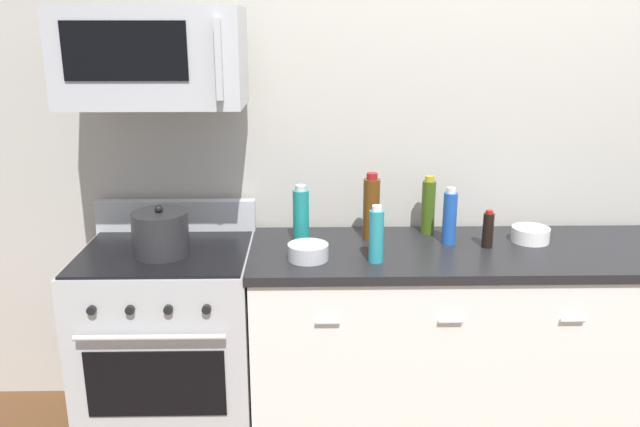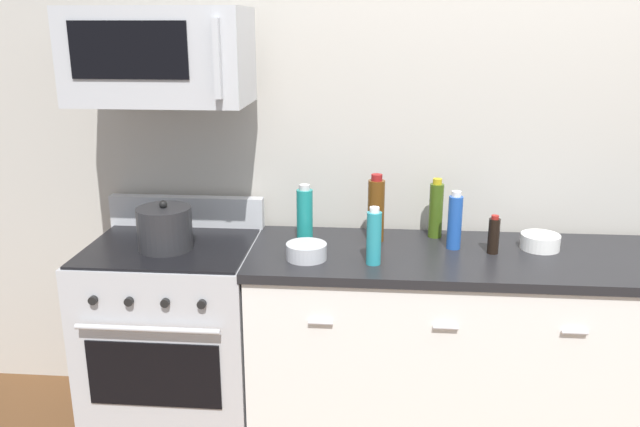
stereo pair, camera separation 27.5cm
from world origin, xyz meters
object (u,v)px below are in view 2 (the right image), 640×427
at_px(bottle_wine_amber, 376,210).
at_px(bottle_soda_blue, 455,221).
at_px(range_oven, 176,335).
at_px(bottle_sparkling_teal, 305,215).
at_px(bottle_olive_oil, 436,209).
at_px(bottle_soy_sauce_dark, 494,235).
at_px(bottle_dish_soap, 374,237).
at_px(bowl_white_ceramic, 540,241).
at_px(bowl_steel_prep, 306,251).
at_px(microwave, 160,56).
at_px(stockpot, 165,228).

bearing_deg(bottle_wine_amber, bottle_soda_blue, -11.90).
height_order(range_oven, bottle_sparkling_teal, bottle_sparkling_teal).
bearing_deg(bottle_olive_oil, bottle_wine_amber, -163.68).
relative_size(range_oven, bottle_soy_sauce_dark, 6.25).
xyz_separation_m(bottle_dish_soap, bowl_white_ceramic, (0.74, 0.25, -0.08)).
bearing_deg(bottle_soy_sauce_dark, bottle_sparkling_teal, 174.04).
height_order(bottle_wine_amber, bottle_olive_oil, bottle_wine_amber).
distance_m(bottle_soda_blue, bowl_white_ceramic, 0.39).
bearing_deg(bottle_dish_soap, bottle_olive_oil, 52.99).
height_order(range_oven, bottle_olive_oil, bottle_olive_oil).
height_order(bottle_soda_blue, bowl_steel_prep, bottle_soda_blue).
bearing_deg(bowl_white_ceramic, bottle_soda_blue, -176.57).
bearing_deg(bottle_soy_sauce_dark, microwave, 178.89).
relative_size(range_oven, bottle_wine_amber, 3.41).
bearing_deg(bottle_sparkling_teal, bottle_soy_sauce_dark, -5.96).
bearing_deg(bottle_dish_soap, stockpot, 173.53).
height_order(bottle_dish_soap, bottle_sparkling_teal, bottle_sparkling_teal).
relative_size(bottle_soy_sauce_dark, bottle_sparkling_teal, 0.64).
bearing_deg(bottle_sparkling_teal, bottle_olive_oil, 11.04).
relative_size(bottle_wine_amber, stockpot, 1.31).
height_order(bottle_wine_amber, bottle_soy_sauce_dark, bottle_wine_amber).
bearing_deg(microwave, range_oven, -90.29).
bearing_deg(bowl_steel_prep, bowl_white_ceramic, 11.73).
relative_size(bottle_wine_amber, bottle_olive_oil, 1.12).
xyz_separation_m(bottle_sparkling_teal, bottle_olive_oil, (0.60, 0.12, 0.01)).
xyz_separation_m(microwave, bottle_soda_blue, (1.27, 0.02, -0.71)).
bearing_deg(bottle_olive_oil, range_oven, -169.59).
bearing_deg(bottle_wine_amber, bowl_white_ceramic, -3.94).
relative_size(range_oven, bottle_dish_soap, 4.35).
bearing_deg(bottle_olive_oil, bowl_white_ceramic, -16.25).
bearing_deg(bottle_dish_soap, bottle_sparkling_teal, 140.33).
distance_m(bottle_wine_amber, bottle_olive_oil, 0.29).
relative_size(microwave, bowl_steel_prep, 4.29).
distance_m(bottle_soy_sauce_dark, bottle_olive_oil, 0.31).
xyz_separation_m(bottle_wine_amber, bottle_dish_soap, (-0.01, -0.30, -0.03)).
distance_m(bottle_soda_blue, bottle_sparkling_teal, 0.67).
bearing_deg(bottle_olive_oil, bowl_steel_prep, -148.89).
xyz_separation_m(range_oven, bottle_wine_amber, (0.93, 0.14, 0.60)).
bearing_deg(bottle_soy_sauce_dark, bowl_steel_prep, -170.14).
relative_size(bottle_dish_soap, stockpot, 1.02).
height_order(bottle_olive_oil, bowl_steel_prep, bottle_olive_oil).
bearing_deg(bottle_olive_oil, bottle_sparkling_teal, -168.96).
bearing_deg(microwave, bottle_dish_soap, -12.42).
bearing_deg(bowl_steel_prep, bottle_olive_oil, 31.11).
distance_m(microwave, bottle_sparkling_teal, 0.93).
height_order(bottle_sparkling_teal, bowl_white_ceramic, bottle_sparkling_teal).
relative_size(microwave, bottle_soy_sauce_dark, 4.35).
bearing_deg(bottle_soda_blue, stockpot, -174.61).
distance_m(bottle_sparkling_teal, bowl_steel_prep, 0.25).
bearing_deg(bottle_soy_sauce_dark, bottle_dish_soap, -161.40).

